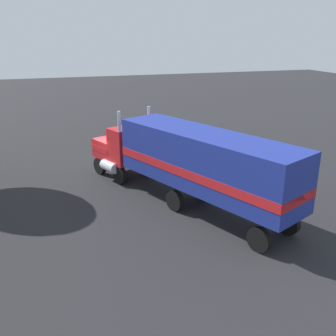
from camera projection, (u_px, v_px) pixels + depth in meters
The scene contains 7 objects.
ground_plane at pixel (117, 173), 25.11m from camera, with size 120.00×120.00×0.00m, color #232326.
lane_stripe_near at pixel (183, 184), 23.22m from camera, with size 4.40×0.16×0.01m, color silver.
lane_stripe_mid at pixel (192, 159), 27.97m from camera, with size 4.40×0.16×0.01m, color silver.
lane_stripe_far at pixel (264, 183), 23.39m from camera, with size 4.40×0.16×0.01m, color silver.
semi_truck at pixel (189, 159), 19.76m from camera, with size 13.95×8.03×4.50m.
person_bystander at pixel (195, 164), 24.06m from camera, with size 0.45×0.47×1.63m.
motorcycle at pixel (258, 187), 21.55m from camera, with size 1.52×1.61×1.12m.
Camera 1 is at (-23.46, 3.91, 8.71)m, focal length 40.73 mm.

